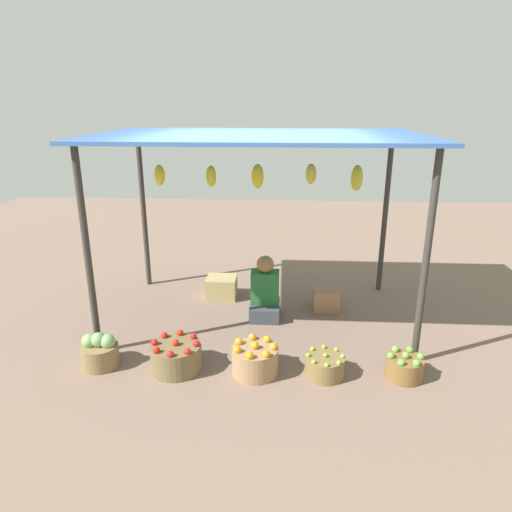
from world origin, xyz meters
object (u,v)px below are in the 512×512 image
Objects in this scene: basket_green_apples at (404,367)px; basket_cabbages at (100,352)px; basket_red_tomatoes at (176,356)px; basket_oranges at (255,360)px; wooden_crate_near_vendor at (326,298)px; wooden_crate_stacked_rear at (222,287)px; basket_limes at (325,366)px; vendor_person at (265,294)px.

basket_cabbages is at bearing 179.55° from basket_green_apples.
basket_red_tomatoes is 0.78m from basket_oranges.
wooden_crate_stacked_rear reaches higher than wooden_crate_near_vendor.
basket_oranges is 1.14× the size of wooden_crate_stacked_rear.
wooden_crate_near_vendor reaches higher than basket_green_apples.
basket_red_tomatoes is 1.49× the size of wooden_crate_near_vendor.
basket_limes is at bearing -0.09° from basket_oranges.
basket_cabbages reaches higher than basket_red_tomatoes.
wooden_crate_near_vendor is at bearing 85.00° from basket_limes.
wooden_crate_near_vendor is (-0.63, 1.51, 0.02)m from basket_green_apples.
basket_oranges is at bearing -118.02° from wooden_crate_near_vendor.
wooden_crate_stacked_rear is (0.99, 1.77, -0.01)m from basket_cabbages.
wooden_crate_near_vendor is 1.41m from wooden_crate_stacked_rear.
basket_limes is 0.97× the size of wooden_crate_stacked_rear.
vendor_person is 2.13× the size of basket_cabbages.
wooden_crate_stacked_rear is (-2.01, 1.79, 0.03)m from basket_green_apples.
wooden_crate_near_vendor is at bearing 43.42° from basket_red_tomatoes.
wooden_crate_stacked_rear is (-1.24, 1.81, 0.04)m from basket_limes.
basket_cabbages is 1.02× the size of basket_green_apples.
vendor_person reaches higher than wooden_crate_stacked_rear.
basket_oranges is (1.56, -0.04, -0.01)m from basket_cabbages.
wooden_crate_near_vendor is (0.77, 0.26, -0.16)m from vendor_person.
wooden_crate_stacked_rear is at bearing 168.49° from wooden_crate_near_vendor.
basket_oranges is 0.68m from basket_limes.
basket_oranges is at bearing 179.91° from basket_limes.
basket_red_tomatoes is at bearing -123.48° from vendor_person.
vendor_person reaches higher than basket_cabbages.
wooden_crate_stacked_rear is (0.21, 1.79, 0.00)m from basket_red_tomatoes.
basket_cabbages is 3.00m from basket_green_apples.
basket_green_apples is 2.69m from wooden_crate_stacked_rear.
vendor_person is at bearing 37.45° from basket_cabbages.
basket_red_tomatoes is 2.22m from basket_green_apples.
basket_oranges reaches higher than wooden_crate_near_vendor.
wooden_crate_near_vendor is at bearing 18.79° from vendor_person.
vendor_person is at bearing -41.67° from wooden_crate_stacked_rear.
wooden_crate_near_vendor is 0.85× the size of wooden_crate_stacked_rear.
vendor_person is at bearing 116.68° from basket_limes.
wooden_crate_near_vendor is (1.59, 1.51, -0.00)m from basket_red_tomatoes.
basket_limes is 2.19m from wooden_crate_stacked_rear.
basket_cabbages reaches higher than wooden_crate_stacked_rear.
basket_red_tomatoes reaches higher than wooden_crate_near_vendor.
basket_green_apples is (3.00, -0.02, -0.04)m from basket_cabbages.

